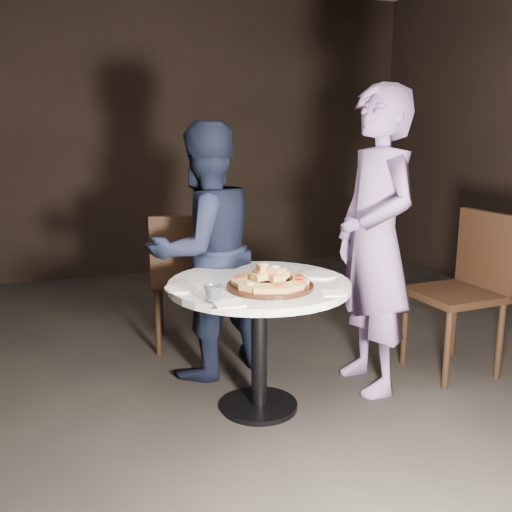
# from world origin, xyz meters

# --- Properties ---
(floor) EXTENTS (7.00, 7.00, 0.00)m
(floor) POSITION_xyz_m (0.00, 0.00, 0.00)
(floor) COLOR black
(floor) RESTS_ON ground
(table) EXTENTS (1.11, 1.11, 0.73)m
(table) POSITION_xyz_m (0.04, 0.12, 0.60)
(table) COLOR black
(table) RESTS_ON ground
(serving_board) EXTENTS (0.56, 0.56, 0.02)m
(serving_board) POSITION_xyz_m (0.05, -0.02, 0.74)
(serving_board) COLOR black
(serving_board) RESTS_ON table
(focaccia_pile) EXTENTS (0.40, 0.40, 0.11)m
(focaccia_pile) POSITION_xyz_m (0.05, -0.01, 0.79)
(focaccia_pile) COLOR #AA7C41
(focaccia_pile) RESTS_ON serving_board
(plate_left) EXTENTS (0.21, 0.21, 0.01)m
(plate_left) POSITION_xyz_m (-0.38, 0.12, 0.74)
(plate_left) COLOR white
(plate_left) RESTS_ON table
(plate_right) EXTENTS (0.22, 0.22, 0.01)m
(plate_right) POSITION_xyz_m (0.40, 0.13, 0.74)
(plate_right) COLOR white
(plate_right) RESTS_ON table
(water_glass) EXTENTS (0.11, 0.11, 0.08)m
(water_glass) POSITION_xyz_m (-0.29, -0.15, 0.77)
(water_glass) COLOR silver
(water_glass) RESTS_ON table
(napkin_near) EXTENTS (0.15, 0.15, 0.01)m
(napkin_near) POSITION_xyz_m (-0.23, -0.21, 0.74)
(napkin_near) COLOR white
(napkin_near) RESTS_ON table
(napkin_far) EXTENTS (0.14, 0.14, 0.01)m
(napkin_far) POSITION_xyz_m (0.30, -0.22, 0.74)
(napkin_far) COLOR white
(napkin_far) RESTS_ON table
(chair_far) EXTENTS (0.55, 0.57, 0.98)m
(chair_far) POSITION_xyz_m (-0.12, 1.15, 0.56)
(chair_far) COLOR black
(chair_far) RESTS_ON ground
(chair_right) EXTENTS (0.52, 0.50, 1.03)m
(chair_right) POSITION_xyz_m (1.48, 0.18, 0.59)
(chair_right) COLOR black
(chair_right) RESTS_ON ground
(diner_navy) EXTENTS (0.92, 0.81, 1.59)m
(diner_navy) POSITION_xyz_m (-0.10, 0.72, 0.79)
(diner_navy) COLOR black
(diner_navy) RESTS_ON ground
(diner_teal) EXTENTS (0.45, 0.67, 1.79)m
(diner_teal) POSITION_xyz_m (0.78, 0.18, 0.89)
(diner_teal) COLOR #7C639C
(diner_teal) RESTS_ON ground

